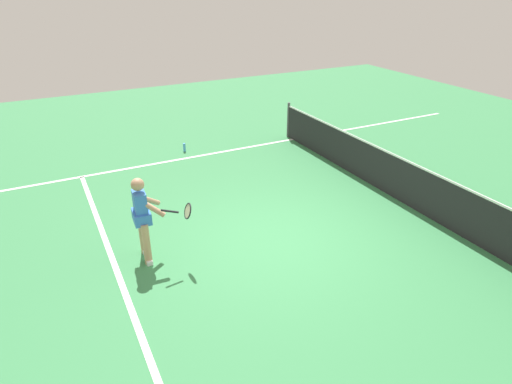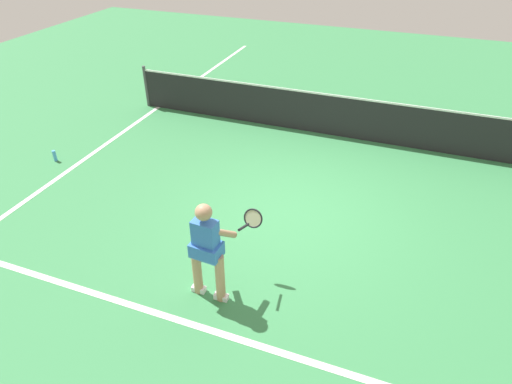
% 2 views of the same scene
% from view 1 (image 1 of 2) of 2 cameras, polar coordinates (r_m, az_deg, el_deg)
% --- Properties ---
extents(ground_plane, '(27.17, 27.17, 0.00)m').
position_cam_1_polar(ground_plane, '(8.44, 2.24, -6.13)').
color(ground_plane, '#38844C').
extents(service_line_marking, '(9.38, 0.10, 0.01)m').
position_cam_1_polar(service_line_marking, '(7.70, -17.10, -11.03)').
color(service_line_marking, white).
rests_on(service_line_marking, ground).
extents(sideline_left_marking, '(0.10, 18.90, 0.01)m').
position_cam_1_polar(sideline_left_marking, '(12.30, -8.43, 4.46)').
color(sideline_left_marking, white).
rests_on(sideline_left_marking, ground).
extents(court_net, '(10.06, 0.08, 1.07)m').
position_cam_1_polar(court_net, '(10.05, 18.92, 1.18)').
color(court_net, '#4C4C51').
rests_on(court_net, ground).
extents(tennis_player, '(0.81, 0.92, 1.55)m').
position_cam_1_polar(tennis_player, '(7.73, -14.36, -3.02)').
color(tennis_player, tan).
rests_on(tennis_player, ground).
extents(water_bottle, '(0.07, 0.07, 0.24)m').
position_cam_1_polar(water_bottle, '(12.73, -9.28, 5.71)').
color(water_bottle, '#4C9EE5').
rests_on(water_bottle, ground).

